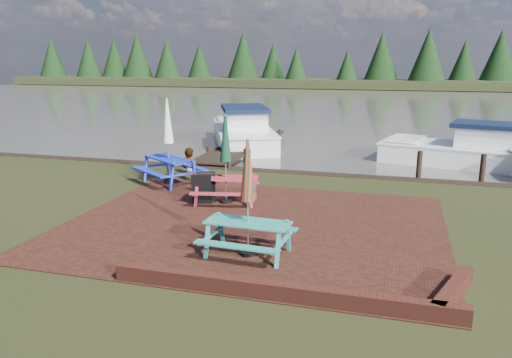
{
  "coord_description": "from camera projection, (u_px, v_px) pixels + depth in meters",
  "views": [
    {
      "loc": [
        3.26,
        -10.05,
        3.92
      ],
      "look_at": [
        -0.12,
        1.65,
        1.0
      ],
      "focal_mm": 35.0,
      "sensor_mm": 36.0,
      "label": 1
    }
  ],
  "objects": [
    {
      "name": "far_treeline",
      "position": [
        380.0,
        64.0,
        72.08
      ],
      "size": [
        120.0,
        10.0,
        8.1
      ],
      "color": "black",
      "rests_on": "ground"
    },
    {
      "name": "brick_wall",
      "position": [
        319.0,
        292.0,
        8.31
      ],
      "size": [
        6.21,
        1.79,
        0.3
      ],
      "color": "#4C1E16",
      "rests_on": "ground"
    },
    {
      "name": "ground",
      "position": [
        241.0,
        239.0,
        11.18
      ],
      "size": [
        120.0,
        120.0,
        0.0
      ],
      "primitive_type": "plane",
      "color": "black",
      "rests_on": "ground"
    },
    {
      "name": "boat_near",
      "position": [
        477.0,
        152.0,
        19.57
      ],
      "size": [
        7.45,
        4.08,
        1.91
      ],
      "rotation": [
        0.0,
        0.0,
        1.33
      ],
      "color": "white",
      "rests_on": "ground"
    },
    {
      "name": "picnic_table_blue",
      "position": [
        169.0,
        155.0,
        16.0
      ],
      "size": [
        2.6,
        2.55,
        2.72
      ],
      "rotation": [
        0.0,
        0.0,
        -0.6
      ],
      "color": "#1C31D6",
      "rests_on": "ground"
    },
    {
      "name": "water",
      "position": [
        364.0,
        104.0,
        45.75
      ],
      "size": [
        120.0,
        60.0,
        0.02
      ],
      "primitive_type": "cube",
      "color": "#423F39",
      "rests_on": "ground"
    },
    {
      "name": "paving",
      "position": [
        253.0,
        225.0,
        12.12
      ],
      "size": [
        9.0,
        7.5,
        0.02
      ],
      "primitive_type": "cube",
      "color": "#371711",
      "rests_on": "ground"
    },
    {
      "name": "picnic_table_red",
      "position": [
        226.0,
        173.0,
        13.8
      ],
      "size": [
        2.05,
        1.9,
        2.46
      ],
      "rotation": [
        0.0,
        0.0,
        0.2
      ],
      "color": "#AD2C38",
      "rests_on": "ground"
    },
    {
      "name": "boat_jetty",
      "position": [
        243.0,
        133.0,
        24.37
      ],
      "size": [
        5.31,
        7.88,
        2.17
      ],
      "rotation": [
        0.0,
        0.0,
        0.41
      ],
      "color": "white",
      "rests_on": "ground"
    },
    {
      "name": "picnic_table_teal",
      "position": [
        248.0,
        216.0,
        10.07
      ],
      "size": [
        1.81,
        1.63,
        2.4
      ],
      "rotation": [
        0.0,
        0.0,
        -0.06
      ],
      "color": "teal",
      "rests_on": "ground"
    },
    {
      "name": "chalkboard",
      "position": [
        204.0,
        188.0,
        13.8
      ],
      "size": [
        0.58,
        0.66,
        0.88
      ],
      "rotation": [
        0.0,
        0.0,
        0.29
      ],
      "color": "black",
      "rests_on": "ground"
    },
    {
      "name": "jetty",
      "position": [
        243.0,
        146.0,
        22.64
      ],
      "size": [
        1.76,
        9.08,
        1.0
      ],
      "color": "black",
      "rests_on": "ground"
    },
    {
      "name": "person",
      "position": [
        189.0,
        148.0,
        17.36
      ],
      "size": [
        0.68,
        0.45,
        1.86
      ],
      "primitive_type": "imported",
      "rotation": [
        0.0,
        0.0,
        3.13
      ],
      "color": "gray",
      "rests_on": "ground"
    }
  ]
}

